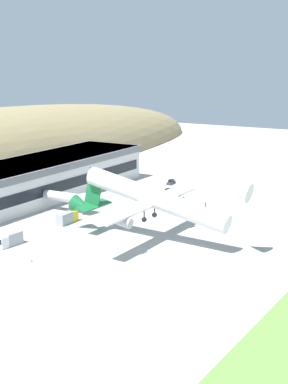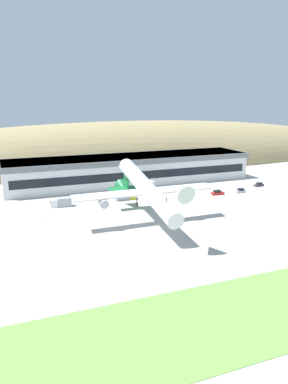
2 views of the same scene
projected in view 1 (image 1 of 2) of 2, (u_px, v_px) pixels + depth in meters
ground_plane at (174, 246)px, 141.81m from camera, size 438.43×438.43×0.00m
terminal_building at (19, 182)px, 180.02m from camera, size 99.43×21.57×11.09m
jetway_0 at (69, 198)px, 170.54m from camera, size 3.38×14.42×5.43m
cargo_airplane at (152, 200)px, 143.19m from camera, size 39.78×45.43×13.48m
service_car_1 at (151, 197)px, 185.57m from camera, size 4.64×2.26×1.66m
service_car_2 at (171, 182)px, 207.06m from camera, size 4.15×2.00×1.50m
service_car_3 at (168, 192)px, 193.33m from camera, size 3.73×1.80×1.59m
fuel_truck at (9, 240)px, 141.83m from camera, size 6.71×2.84×2.84m
box_truck at (67, 218)px, 160.25m from camera, size 7.08×2.43×2.86m
traffic_cone_0 at (32, 260)px, 131.42m from camera, size 0.52×0.52×0.58m
traffic_cone_1 at (152, 203)px, 180.51m from camera, size 0.52×0.52×0.58m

